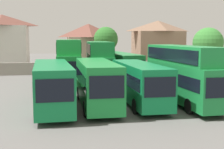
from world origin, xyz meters
The scene contains 14 objects.
ground centered at (0.00, 18.00, 0.00)m, with size 140.00×140.00×0.00m, color #605E5B.
depot_boundary_wall centered at (0.00, 23.20, 0.90)m, with size 56.00×0.50×1.80m, color gray.
bus_1 centered at (-5.16, -0.20, 1.97)m, with size 2.88×10.59×3.45m.
bus_2 centered at (-1.77, 0.07, 2.02)m, with size 2.68×10.29×3.54m.
bus_3 centered at (1.73, 0.35, 1.89)m, with size 2.54×10.33×3.31m.
bus_4 centered at (5.42, 0.18, 2.67)m, with size 2.73×11.65×4.72m.
bus_5 centered at (-3.13, 13.30, 2.90)m, with size 3.27×10.81×5.15m.
bus_6 centered at (0.34, 13.26, 2.77)m, with size 3.26×11.20×4.92m.
bus_7 centered at (3.00, 13.54, 2.01)m, with size 3.26×11.05×3.52m.
house_terrace_left centered at (-13.49, 33.48, 4.74)m, with size 8.76×7.70×9.33m.
house_terrace_centre centered at (1.16, 31.86, 4.00)m, with size 7.58×7.29×7.83m.
house_terrace_right centered at (13.83, 31.62, 4.32)m, with size 8.68×6.89×8.49m.
tree_left_of_lot centered at (18.38, 21.20, 4.59)m, with size 4.68×4.68×6.95m.
tree_behind_wall centered at (3.24, 25.70, 5.14)m, with size 3.85×3.85×7.11m.
Camera 1 is at (-5.08, -24.23, 5.36)m, focal length 51.05 mm.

